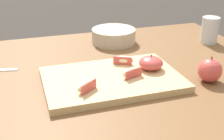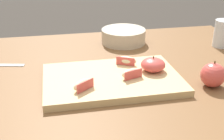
% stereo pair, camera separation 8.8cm
% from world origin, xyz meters
% --- Properties ---
extents(dining_table, '(1.23, 0.86, 0.75)m').
position_xyz_m(dining_table, '(0.00, 0.00, 0.65)').
color(dining_table, brown).
rests_on(dining_table, ground_plane).
extents(cutting_board, '(0.40, 0.27, 0.02)m').
position_xyz_m(cutting_board, '(0.03, -0.08, 0.76)').
color(cutting_board, tan).
rests_on(cutting_board, dining_table).
extents(apple_half_skin_up, '(0.07, 0.07, 0.05)m').
position_xyz_m(apple_half_skin_up, '(0.16, -0.06, 0.79)').
color(apple_half_skin_up, '#D14C47').
rests_on(apple_half_skin_up, cutting_board).
extents(apple_wedge_left, '(0.06, 0.06, 0.03)m').
position_xyz_m(apple_wedge_left, '(-0.07, -0.14, 0.79)').
color(apple_wedge_left, beige).
rests_on(apple_wedge_left, cutting_board).
extents(apple_wedge_front, '(0.07, 0.05, 0.03)m').
position_xyz_m(apple_wedge_front, '(0.09, 0.00, 0.79)').
color(apple_wedge_front, beige).
rests_on(apple_wedge_front, cutting_board).
extents(apple_wedge_right, '(0.07, 0.04, 0.03)m').
position_xyz_m(apple_wedge_right, '(0.08, -0.10, 0.79)').
color(apple_wedge_right, beige).
rests_on(apple_wedge_right, cutting_board).
extents(whole_apple_pink_lady, '(0.07, 0.07, 0.08)m').
position_xyz_m(whole_apple_pink_lady, '(0.30, -0.16, 0.79)').
color(whole_apple_pink_lady, '#D14C47').
rests_on(whole_apple_pink_lady, dining_table).
extents(ceramic_fruit_bowl, '(0.18, 0.18, 0.06)m').
position_xyz_m(ceramic_fruit_bowl, '(0.14, 0.27, 0.78)').
color(ceramic_fruit_bowl, '#BCB29E').
rests_on(ceramic_fruit_bowl, dining_table).
extents(drinking_glass_water, '(0.07, 0.07, 0.10)m').
position_xyz_m(drinking_glass_water, '(0.51, 0.15, 0.81)').
color(drinking_glass_water, silver).
rests_on(drinking_glass_water, dining_table).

